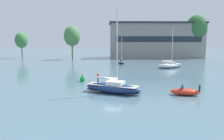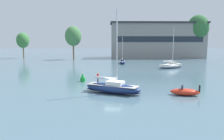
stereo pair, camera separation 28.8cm
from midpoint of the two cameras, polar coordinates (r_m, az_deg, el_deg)
ground_plane at (r=33.94m, az=0.36°, el=-6.00°), size 400.00×400.00×0.00m
waterfront_building at (r=107.72m, az=11.67°, el=7.65°), size 44.41×15.04×16.62m
tree_shore_left at (r=108.94m, az=-22.19°, el=7.19°), size 5.72×5.72×11.77m
tree_shore_center at (r=109.86m, az=21.63°, el=10.17°), size 9.65×9.65×19.86m
tree_shore_right at (r=95.68m, az=-10.02°, el=8.70°), size 6.93×6.93×14.27m
sailboat_main at (r=33.75m, az=0.39°, el=-4.58°), size 9.35×6.38×12.60m
sailboat_moored_near_marina at (r=77.74m, az=2.87°, el=2.18°), size 2.44×6.97×9.42m
sailboat_moored_mid_channel at (r=66.66m, az=15.26°, el=1.17°), size 8.78×6.39×11.97m
motor_tender at (r=34.14m, az=18.77°, el=-5.43°), size 4.48×2.67×1.61m
channel_buoy at (r=43.40m, az=-7.45°, el=-2.08°), size 1.01×1.01×1.84m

